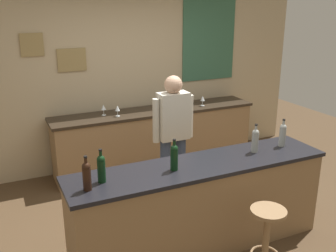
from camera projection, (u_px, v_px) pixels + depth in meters
The scene contains 16 objects.
ground_plane at pixel (181, 226), 4.39m from camera, with size 10.00×10.00×0.00m, color #4C3823.
back_wall at pixel (122, 73), 5.71m from camera, with size 6.00×0.09×2.80m.
bar_counter at pixel (200, 206), 3.90m from camera, with size 2.65×0.60×0.92m.
side_counter at pixel (156, 138), 5.83m from camera, with size 3.08×0.56×0.90m.
bartender at pixel (173, 132), 4.61m from camera, with size 0.52×0.21×1.62m.
bar_stool at pixel (267, 231), 3.47m from camera, with size 0.32×0.32×0.68m.
wine_bottle_a at pixel (87, 175), 3.20m from camera, with size 0.07×0.07×0.31m.
wine_bottle_b at pixel (101, 168), 3.34m from camera, with size 0.07×0.07×0.31m.
wine_bottle_c at pixel (174, 156), 3.58m from camera, with size 0.07×0.07×0.31m.
wine_bottle_d at pixel (255, 140), 4.01m from camera, with size 0.07×0.07×0.31m.
wine_bottle_e at pixel (283, 134), 4.18m from camera, with size 0.07×0.07×0.31m.
wine_glass_a at pixel (103, 108), 5.39m from camera, with size 0.07×0.07×0.16m.
wine_glass_b at pixel (117, 109), 5.34m from camera, with size 0.07×0.07×0.16m.
wine_glass_c at pixel (162, 102), 5.68m from camera, with size 0.07×0.07×0.16m.
wine_glass_d at pixel (203, 99), 5.88m from camera, with size 0.07×0.07×0.16m.
coffee_mug at pixel (181, 104), 5.82m from camera, with size 0.13×0.08×0.09m.
Camera 1 is at (-1.75, -3.41, 2.43)m, focal length 41.41 mm.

